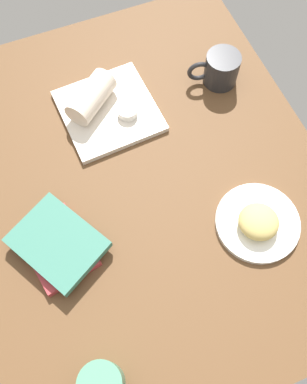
# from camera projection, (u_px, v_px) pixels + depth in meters

# --- Properties ---
(dining_table) EXTENTS (1.10, 0.90, 0.04)m
(dining_table) POSITION_uv_depth(u_px,v_px,m) (141.00, 180.00, 1.04)
(dining_table) COLOR brown
(dining_table) RESTS_ON ground
(round_plate) EXTENTS (0.20, 0.20, 0.01)m
(round_plate) POSITION_uv_depth(u_px,v_px,m) (257.00, 223.00, 0.97)
(round_plate) COLOR white
(round_plate) RESTS_ON dining_table
(scone_pastry) EXTENTS (0.13, 0.13, 0.05)m
(scone_pastry) POSITION_uv_depth(u_px,v_px,m) (259.00, 222.00, 0.93)
(scone_pastry) COLOR tan
(scone_pastry) RESTS_ON round_plate
(square_plate) EXTENTS (0.25, 0.25, 0.02)m
(square_plate) POSITION_uv_depth(u_px,v_px,m) (109.00, 111.00, 1.09)
(square_plate) COLOR silver
(square_plate) RESTS_ON dining_table
(sauce_cup) EXTENTS (0.05, 0.05, 0.02)m
(sauce_cup) POSITION_uv_depth(u_px,v_px,m) (128.00, 111.00, 1.07)
(sauce_cup) COLOR silver
(sauce_cup) RESTS_ON square_plate
(breakfast_wrap) EXTENTS (0.14, 0.15, 0.07)m
(breakfast_wrap) POSITION_uv_depth(u_px,v_px,m) (91.00, 97.00, 1.06)
(breakfast_wrap) COLOR beige
(breakfast_wrap) RESTS_ON square_plate
(book_stack) EXTENTS (0.24, 0.22, 0.05)m
(book_stack) POSITION_uv_depth(u_px,v_px,m) (58.00, 245.00, 0.93)
(book_stack) COLOR #A53338
(book_stack) RESTS_ON dining_table
(coffee_mug) EXTENTS (0.09, 0.14, 0.09)m
(coffee_mug) POSITION_uv_depth(u_px,v_px,m) (220.00, 69.00, 1.10)
(coffee_mug) COLOR #262628
(coffee_mug) RESTS_ON dining_table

